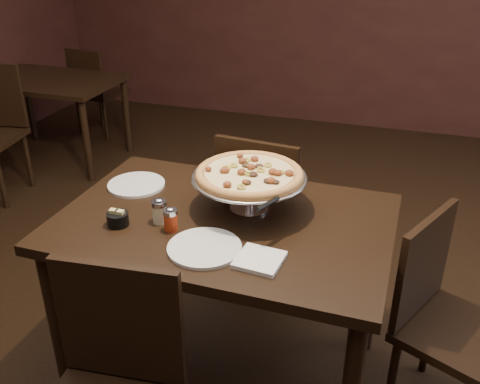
% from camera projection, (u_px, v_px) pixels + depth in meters
% --- Properties ---
extents(room, '(6.04, 7.04, 2.84)m').
position_uv_depth(room, '(243.00, 66.00, 1.91)').
color(room, black).
rests_on(room, ground).
extents(dining_table, '(1.32, 0.89, 0.82)m').
position_uv_depth(dining_table, '(224.00, 241.00, 2.16)').
color(dining_table, black).
rests_on(dining_table, ground).
extents(background_table, '(1.13, 0.75, 0.70)m').
position_uv_depth(background_table, '(50.00, 90.00, 4.44)').
color(background_table, black).
rests_on(background_table, ground).
extents(pizza_stand, '(0.46, 0.46, 0.19)m').
position_uv_depth(pizza_stand, '(249.00, 174.00, 2.11)').
color(pizza_stand, silver).
rests_on(pizza_stand, dining_table).
extents(parmesan_shaker, '(0.06, 0.06, 0.10)m').
position_uv_depth(parmesan_shaker, '(160.00, 211.00, 2.06)').
color(parmesan_shaker, beige).
rests_on(parmesan_shaker, dining_table).
extents(pepper_flake_shaker, '(0.06, 0.06, 0.10)m').
position_uv_depth(pepper_flake_shaker, '(171.00, 219.00, 2.01)').
color(pepper_flake_shaker, maroon).
rests_on(pepper_flake_shaker, dining_table).
extents(packet_caddy, '(0.08, 0.08, 0.07)m').
position_uv_depth(packet_caddy, '(118.00, 219.00, 2.05)').
color(packet_caddy, black).
rests_on(packet_caddy, dining_table).
extents(napkin_stack, '(0.17, 0.17, 0.02)m').
position_uv_depth(napkin_stack, '(259.00, 260.00, 1.84)').
color(napkin_stack, white).
rests_on(napkin_stack, dining_table).
extents(plate_left, '(0.25, 0.25, 0.01)m').
position_uv_depth(plate_left, '(136.00, 185.00, 2.37)').
color(plate_left, silver).
rests_on(plate_left, dining_table).
extents(plate_near, '(0.27, 0.27, 0.01)m').
position_uv_depth(plate_near, '(204.00, 248.00, 1.91)').
color(plate_near, silver).
rests_on(plate_near, dining_table).
extents(serving_spatula, '(0.14, 0.14, 0.02)m').
position_uv_depth(serving_spatula, '(268.00, 204.00, 1.90)').
color(serving_spatula, silver).
rests_on(serving_spatula, pizza_stand).
extents(chair_far, '(0.47, 0.47, 0.93)m').
position_uv_depth(chair_far, '(264.00, 207.00, 2.84)').
color(chair_far, black).
rests_on(chair_far, ground).
extents(chair_side, '(0.55, 0.55, 0.88)m').
position_uv_depth(chair_side, '(444.00, 315.00, 2.10)').
color(chair_side, black).
rests_on(chair_side, ground).
extents(bg_chair_far, '(0.44, 0.44, 0.84)m').
position_uv_depth(bg_chair_far, '(95.00, 89.00, 5.02)').
color(bg_chair_far, black).
rests_on(bg_chair_far, ground).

